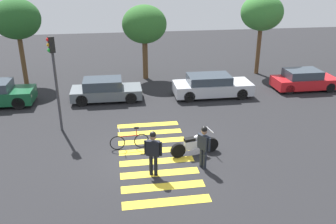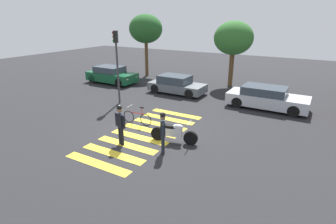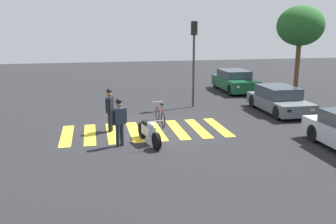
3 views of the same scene
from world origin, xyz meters
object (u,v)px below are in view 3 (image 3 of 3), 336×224
Objects in this scene: police_motorcycle at (149,132)px; traffic_light_pole at (194,51)px; car_grey_coupe at (279,100)px; car_green_compact at (235,81)px; officer_on_foot at (119,119)px; officer_by_motorcycle at (110,107)px; leaning_bicycle at (160,116)px.

traffic_light_pole is at bearing 150.50° from police_motorcycle.
car_grey_coupe is (-3.70, 7.14, 0.16)m from police_motorcycle.
car_green_compact reaches higher than car_grey_coupe.
car_green_compact is 0.95× the size of traffic_light_pole.
officer_on_foot reaches higher than police_motorcycle.
traffic_light_pole is (4.09, -3.97, 2.31)m from car_green_compact.
police_motorcycle is at bearing -29.50° from traffic_light_pole.
police_motorcycle is at bearing 94.67° from officer_on_foot.
officer_by_motorcycle reaches higher than car_grey_coupe.
car_green_compact is 6.17m from car_grey_coupe.
car_grey_coupe is (-1.06, 6.23, 0.25)m from leaning_bicycle.
traffic_light_pole is (-3.14, 2.36, 2.62)m from leaning_bicycle.
car_green_compact is at bearing 138.83° from leaning_bicycle.
car_grey_coupe is (-1.83, 8.45, -0.43)m from officer_by_motorcycle.
leaning_bicycle is 2.44m from officer_by_motorcycle.
police_motorcycle is 0.50× the size of car_green_compact.
officer_by_motorcycle reaches higher than car_green_compact.
officer_on_foot is (0.09, -1.08, 0.56)m from police_motorcycle.
leaning_bicycle is 0.42× the size of car_grey_coupe.
traffic_light_pole reaches higher than car_grey_coupe.
officer_on_foot reaches higher than leaning_bicycle.
officer_by_motorcycle is (-1.87, -1.31, 0.59)m from police_motorcycle.
car_green_compact is (-9.96, 8.31, -0.34)m from officer_on_foot.
leaning_bicycle is at bearing 109.04° from officer_by_motorcycle.
leaning_bicycle is 0.40× the size of car_green_compact.
officer_by_motorcycle is at bearing -49.52° from traffic_light_pole.
officer_on_foot is 12.97m from car_green_compact.
traffic_light_pole is at bearing -118.13° from car_grey_coupe.
traffic_light_pole is at bearing -44.09° from car_green_compact.
officer_by_motorcycle is at bearing -70.96° from leaning_bicycle.
leaning_bicycle is 3.43m from officer_on_foot.
leaning_bicycle is 0.93× the size of officer_by_motorcycle.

